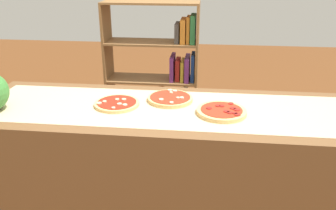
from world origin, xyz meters
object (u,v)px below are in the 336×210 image
at_px(pizza_mushroom_1, 170,99).
at_px(pizza_pepperoni_2, 222,111).
at_px(bookshelf, 166,84).
at_px(pizza_mushroom_0, 117,104).

xyz_separation_m(pizza_mushroom_1, pizza_pepperoni_2, (0.30, -0.16, -0.00)).
bearing_deg(pizza_pepperoni_2, bookshelf, 109.96).
xyz_separation_m(pizza_mushroom_1, bookshelf, (-0.16, 1.11, -0.29)).
bearing_deg(pizza_mushroom_1, pizza_pepperoni_2, -28.29).
xyz_separation_m(pizza_mushroom_0, pizza_mushroom_1, (0.30, 0.11, 0.00)).
distance_m(pizza_mushroom_1, bookshelf, 1.16).
relative_size(pizza_mushroom_1, pizza_pepperoni_2, 0.99).
relative_size(pizza_mushroom_0, pizza_pepperoni_2, 0.95).
height_order(pizza_mushroom_0, pizza_mushroom_1, pizza_mushroom_1).
height_order(pizza_mushroom_0, pizza_pepperoni_2, pizza_pepperoni_2).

